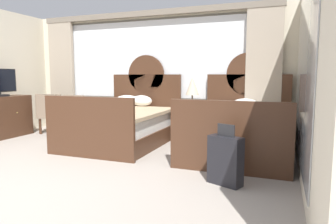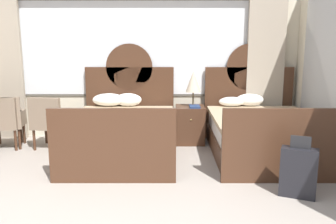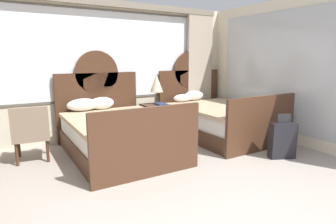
% 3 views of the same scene
% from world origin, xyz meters
% --- Properties ---
extents(ground_plane, '(24.00, 24.00, 0.00)m').
position_xyz_m(ground_plane, '(0.00, 0.00, 0.00)').
color(ground_plane, '#9E9389').
extents(wall_back_window, '(5.93, 0.22, 2.70)m').
position_xyz_m(wall_back_window, '(0.00, 3.95, 1.44)').
color(wall_back_window, beige).
rests_on(wall_back_window, ground_plane).
extents(wall_right_mirror, '(0.08, 4.55, 2.70)m').
position_xyz_m(wall_right_mirror, '(3.00, 1.70, 1.35)').
color(wall_right_mirror, beige).
rests_on(wall_right_mirror, ground_plane).
extents(bed_near_window, '(1.61, 2.24, 1.74)m').
position_xyz_m(bed_near_window, '(-0.10, 2.82, 0.37)').
color(bed_near_window, '#472B1C').
rests_on(bed_near_window, ground_plane).
extents(bed_near_mirror, '(1.61, 2.24, 1.74)m').
position_xyz_m(bed_near_mirror, '(2.08, 2.81, 0.37)').
color(bed_near_mirror, '#472B1C').
rests_on(bed_near_mirror, ground_plane).
extents(nightstand_between_beds, '(0.50, 0.52, 0.66)m').
position_xyz_m(nightstand_between_beds, '(1.00, 3.52, 0.33)').
color(nightstand_between_beds, '#472B1C').
rests_on(nightstand_between_beds, ground_plane).
extents(table_lamp_on_nightstand, '(0.27, 0.27, 0.62)m').
position_xyz_m(table_lamp_on_nightstand, '(1.05, 3.54, 1.09)').
color(table_lamp_on_nightstand, brown).
rests_on(table_lamp_on_nightstand, nightstand_between_beds).
extents(book_on_nightstand, '(0.18, 0.26, 0.03)m').
position_xyz_m(book_on_nightstand, '(1.07, 3.42, 0.67)').
color(book_on_nightstand, navy).
rests_on(book_on_nightstand, nightstand_between_beds).
extents(tv_flatscreen, '(0.20, 0.79, 0.57)m').
position_xyz_m(tv_flatscreen, '(-2.71, 2.37, 1.16)').
color(tv_flatscreen, black).
rests_on(tv_flatscreen, dresser_minibar).
extents(armchair_by_window_left, '(0.59, 0.59, 0.89)m').
position_xyz_m(armchair_by_window_left, '(-1.38, 3.17, 0.50)').
color(armchair_by_window_left, '#84705B').
rests_on(armchair_by_window_left, ground_plane).
extents(armchair_by_window_centre, '(0.56, 0.56, 0.89)m').
position_xyz_m(armchair_by_window_centre, '(-2.14, 3.17, 0.50)').
color(armchair_by_window_centre, '#84705B').
rests_on(armchair_by_window_centre, ground_plane).
extents(armchair_by_window_right, '(0.67, 0.67, 0.89)m').
position_xyz_m(armchair_by_window_right, '(-2.13, 3.18, 0.50)').
color(armchair_by_window_right, '#84705B').
rests_on(armchair_by_window_right, ground_plane).
extents(suitcase_on_floor, '(0.44, 0.32, 0.73)m').
position_xyz_m(suitcase_on_floor, '(2.12, 1.26, 0.30)').
color(suitcase_on_floor, black).
rests_on(suitcase_on_floor, ground_plane).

